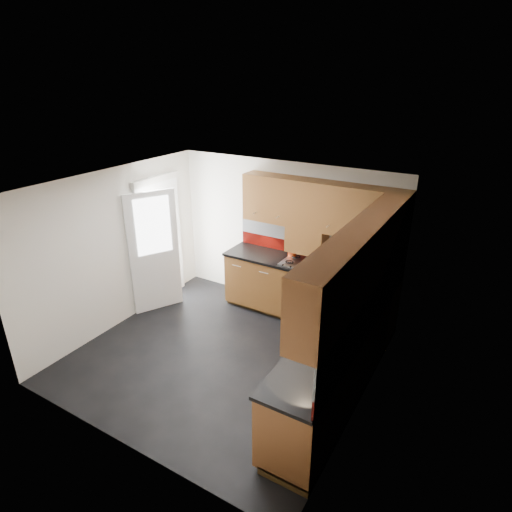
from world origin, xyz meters
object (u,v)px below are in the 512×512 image
Objects in this scene: gas_hob at (301,263)px; utensil_pot at (292,251)px; food_processor at (374,284)px; toaster at (373,268)px.

utensil_pot is at bearing 145.81° from gas_hob.
food_processor is (1.22, -0.39, 0.12)m from gas_hob.
gas_hob is at bearing -170.40° from toaster.
toaster is (1.04, 0.18, 0.09)m from gas_hob.
food_processor is (0.17, -0.56, 0.03)m from toaster.
toaster is (1.28, 0.01, -0.00)m from utensil_pot.
utensil_pot is 1.48× the size of toaster.
gas_hob is 0.30m from utensil_pot.
toaster is at bearing 9.60° from gas_hob.
gas_hob is at bearing 162.26° from food_processor.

